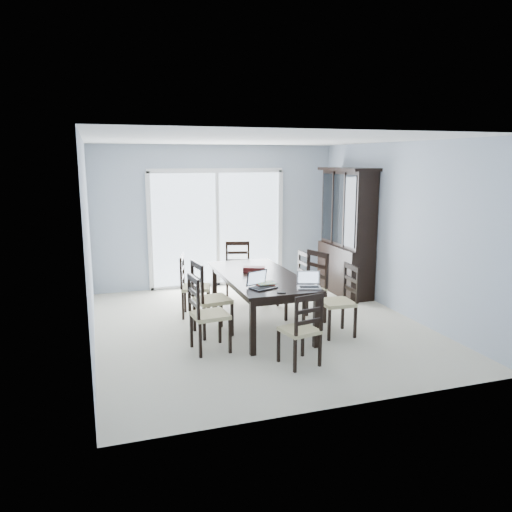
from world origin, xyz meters
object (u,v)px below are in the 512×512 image
at_px(china_hutch, 347,233).
at_px(chair_right_far, 298,274).
at_px(chair_left_mid, 205,291).
at_px(chair_right_near, 343,292).
at_px(cell_phone, 281,293).
at_px(chair_right_mid, 311,279).
at_px(dining_table, 260,280).
at_px(laptop_silver, 309,284).
at_px(chair_left_far, 190,279).
at_px(chair_end_far, 238,264).
at_px(chair_left_near, 202,305).
at_px(laptop_dark, 263,284).
at_px(hot_tub, 177,252).
at_px(game_box, 254,269).
at_px(chair_end_near, 304,322).

bearing_deg(china_hutch, chair_right_far, -152.94).
distance_m(chair_left_mid, chair_right_far, 1.83).
bearing_deg(chair_right_near, cell_phone, 109.99).
xyz_separation_m(chair_right_mid, cell_phone, (-0.85, -1.00, 0.13)).
xyz_separation_m(dining_table, laptop_silver, (0.36, -0.88, 0.13)).
xyz_separation_m(chair_left_far, chair_end_far, (0.98, 0.79, 0.01)).
xyz_separation_m(dining_table, chair_left_near, (-0.97, -0.69, -0.08)).
xyz_separation_m(dining_table, chair_right_far, (0.85, 0.65, -0.12)).
xyz_separation_m(chair_right_near, laptop_dark, (-1.16, -0.06, 0.22)).
height_order(chair_left_mid, hot_tub, chair_left_mid).
distance_m(chair_left_mid, chair_end_far, 1.92).
height_order(chair_left_mid, chair_right_near, chair_left_mid).
bearing_deg(china_hutch, dining_table, -148.29).
relative_size(dining_table, chair_end_far, 1.99).
xyz_separation_m(chair_right_mid, game_box, (-0.82, 0.19, 0.16)).
relative_size(chair_end_far, game_box, 3.54).
xyz_separation_m(china_hutch, chair_right_mid, (-1.23, -1.25, -0.44)).
distance_m(chair_right_mid, laptop_silver, 0.99).
height_order(chair_left_mid, chair_end_far, chair_left_mid).
bearing_deg(laptop_dark, chair_right_far, 31.70).
height_order(chair_left_near, hot_tub, chair_left_near).
distance_m(chair_end_near, cell_phone, 0.56).
xyz_separation_m(chair_right_mid, chair_end_near, (-0.77, -1.50, -0.09)).
relative_size(chair_right_mid, cell_phone, 10.96).
bearing_deg(chair_left_near, laptop_dark, 82.33).
bearing_deg(chair_end_near, chair_left_near, 128.76).
relative_size(china_hutch, cell_phone, 20.35).
bearing_deg(chair_left_near, cell_phone, 65.84).
distance_m(chair_left_mid, chair_left_far, 0.89).
relative_size(chair_left_far, chair_right_far, 1.04).
bearing_deg(chair_left_mid, laptop_silver, 49.05).
height_order(china_hutch, chair_right_mid, china_hutch).
xyz_separation_m(china_hutch, hot_tub, (-2.62, 2.34, -0.60)).
xyz_separation_m(chair_right_near, game_box, (-0.99, 0.85, 0.20)).
bearing_deg(cell_phone, chair_left_far, 131.22).
bearing_deg(cell_phone, laptop_dark, 133.32).
height_order(chair_left_mid, cell_phone, chair_left_mid).
height_order(cell_phone, game_box, game_box).
distance_m(chair_end_far, laptop_silver, 2.47).
bearing_deg(chair_left_far, chair_right_near, 67.08).
distance_m(chair_left_near, chair_right_far, 2.26).
distance_m(chair_left_far, chair_right_far, 1.71).
bearing_deg(chair_end_near, chair_end_far, 76.35).
bearing_deg(chair_left_far, dining_table, 63.24).
bearing_deg(chair_right_far, cell_phone, 150.40).
distance_m(chair_right_near, chair_right_far, 1.32).
height_order(chair_end_near, hot_tub, chair_end_near).
distance_m(chair_right_mid, game_box, 0.85).
distance_m(chair_left_near, hot_tub, 4.29).
bearing_deg(chair_end_near, dining_table, 79.26).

